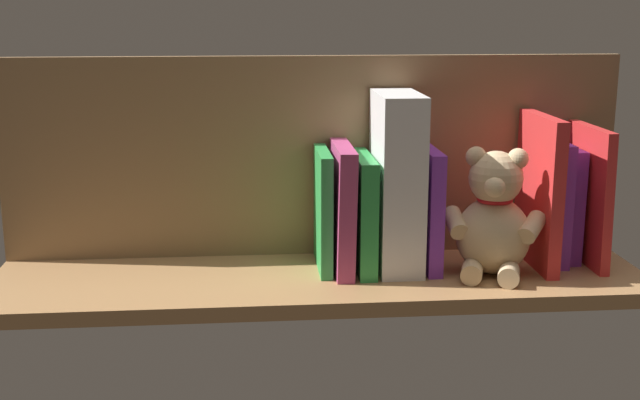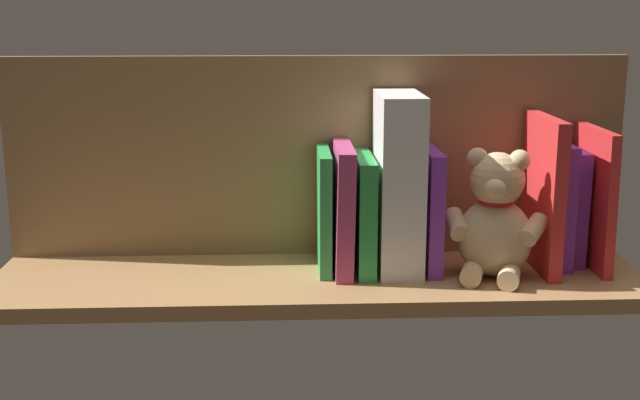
% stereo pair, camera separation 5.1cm
% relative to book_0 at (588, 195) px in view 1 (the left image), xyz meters
% --- Properties ---
extents(ground_plane, '(0.96, 0.26, 0.02)m').
position_rel_book_0_xyz_m(ground_plane, '(0.41, 0.02, -0.12)').
color(ground_plane, '#A87A4C').
extents(shelf_back_panel, '(0.96, 0.02, 0.31)m').
position_rel_book_0_xyz_m(shelf_back_panel, '(0.41, -0.09, 0.05)').
color(shelf_back_panel, olive).
rests_on(shelf_back_panel, ground_plane).
extents(book_0, '(0.02, 0.15, 0.21)m').
position_rel_book_0_xyz_m(book_0, '(0.00, 0.00, 0.00)').
color(book_0, red).
rests_on(book_0, ground_plane).
extents(book_1, '(0.02, 0.10, 0.18)m').
position_rel_book_0_xyz_m(book_1, '(0.02, -0.02, -0.02)').
color(book_1, purple).
rests_on(book_1, ground_plane).
extents(book_2, '(0.03, 0.12, 0.19)m').
position_rel_book_0_xyz_m(book_2, '(0.05, -0.02, -0.01)').
color(book_2, purple).
rests_on(book_2, ground_plane).
extents(book_3, '(0.02, 0.16, 0.23)m').
position_rel_book_0_xyz_m(book_3, '(0.08, 0.01, 0.01)').
color(book_3, red).
rests_on(book_3, ground_plane).
extents(teddy_bear, '(0.15, 0.14, 0.19)m').
position_rel_book_0_xyz_m(teddy_bear, '(0.16, 0.04, -0.02)').
color(teddy_bear, '#D1B284').
rests_on(teddy_bear, ground_plane).
extents(book_4, '(0.02, 0.14, 0.18)m').
position_rel_book_0_xyz_m(book_4, '(0.25, -0.01, -0.02)').
color(book_4, purple).
rests_on(book_4, ground_plane).
extents(dictionary_thick_white, '(0.06, 0.14, 0.26)m').
position_rel_book_0_xyz_m(dictionary_thick_white, '(0.30, -0.00, 0.03)').
color(dictionary_thick_white, white).
rests_on(dictionary_thick_white, ground_plane).
extents(book_5, '(0.03, 0.15, 0.17)m').
position_rel_book_0_xyz_m(book_5, '(0.35, -0.00, -0.02)').
color(book_5, green).
rests_on(book_5, ground_plane).
extents(book_6, '(0.03, 0.15, 0.19)m').
position_rel_book_0_xyz_m(book_6, '(0.38, -0.00, -0.01)').
color(book_6, '#B23F72').
rests_on(book_6, ground_plane).
extents(book_7, '(0.02, 0.13, 0.18)m').
position_rel_book_0_xyz_m(book_7, '(0.41, -0.01, -0.02)').
color(book_7, green).
rests_on(book_7, ground_plane).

